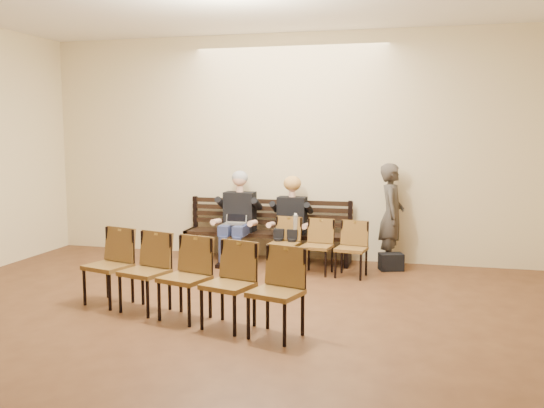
% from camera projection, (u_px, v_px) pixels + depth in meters
% --- Properties ---
extents(ground, '(10.00, 10.00, 0.00)m').
position_uv_depth(ground, '(151.00, 382.00, 4.88)').
color(ground, brown).
rests_on(ground, ground).
extents(room_walls, '(8.02, 10.01, 3.51)m').
position_uv_depth(room_walls, '(183.00, 71.00, 5.32)').
color(room_walls, beige).
rests_on(room_walls, ground).
extents(bench, '(2.60, 0.90, 0.45)m').
position_uv_depth(bench, '(267.00, 246.00, 9.39)').
color(bench, black).
rests_on(bench, ground).
extents(seated_man, '(0.58, 0.80, 1.40)m').
position_uv_depth(seated_man, '(238.00, 216.00, 9.32)').
color(seated_man, black).
rests_on(seated_man, ground).
extents(seated_woman, '(0.53, 0.73, 1.24)m').
position_uv_depth(seated_woman, '(291.00, 223.00, 9.12)').
color(seated_woman, black).
rests_on(seated_woman, ground).
extents(laptop, '(0.37, 0.31, 0.24)m').
position_uv_depth(laptop, '(234.00, 226.00, 9.17)').
color(laptop, silver).
rests_on(laptop, bench).
extents(water_bottle, '(0.08, 0.08, 0.24)m').
position_uv_depth(water_bottle, '(296.00, 230.00, 8.80)').
color(water_bottle, silver).
rests_on(water_bottle, bench).
extents(bag, '(0.39, 0.33, 0.25)m').
position_uv_depth(bag, '(391.00, 262.00, 8.76)').
color(bag, black).
rests_on(bag, ground).
extents(passerby, '(0.44, 0.65, 1.76)m').
position_uv_depth(passerby, '(392.00, 207.00, 8.93)').
color(passerby, '#3B3630').
rests_on(passerby, ground).
extents(chair_row_front, '(1.43, 0.61, 0.77)m').
position_uv_depth(chair_row_front, '(317.00, 247.00, 8.52)').
color(chair_row_front, brown).
rests_on(chair_row_front, ground).
extents(chair_row_back, '(2.75, 1.22, 0.89)m').
position_uv_depth(chair_row_back, '(184.00, 279.00, 6.45)').
color(chair_row_back, brown).
rests_on(chair_row_back, ground).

